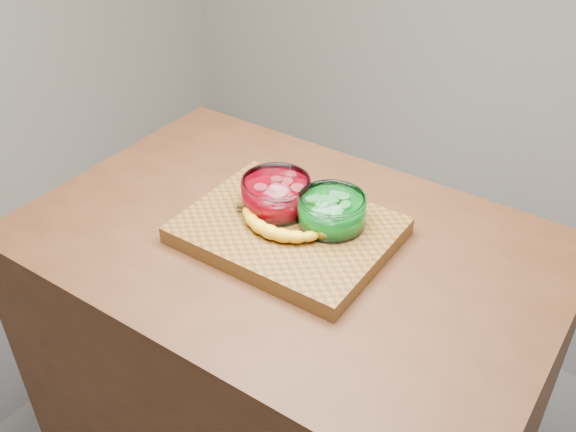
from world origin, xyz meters
The scene contains 5 objects.
counter centered at (0.00, 0.00, 0.45)m, with size 1.20×0.80×0.90m, color #4D2B17.
cutting_board centered at (0.00, 0.00, 0.92)m, with size 0.45×0.35×0.04m, color brown.
bowl_red centered at (-0.06, 0.04, 0.98)m, with size 0.16×0.16×0.07m.
bowl_green centered at (0.08, 0.05, 0.97)m, with size 0.15×0.15×0.07m.
banana centered at (0.00, -0.04, 0.96)m, with size 0.25×0.11×0.04m, color yellow, non-canonical shape.
Camera 1 is at (0.64, -0.95, 1.78)m, focal length 40.00 mm.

